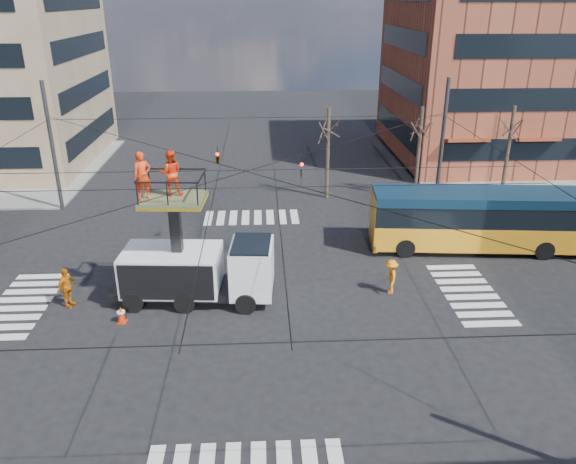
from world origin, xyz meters
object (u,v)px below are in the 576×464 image
(utility_truck, at_px, (196,255))
(city_bus, at_px, (476,219))
(traffic_cone, at_px, (121,314))
(flagger, at_px, (391,277))
(worker_ground, at_px, (67,288))

(utility_truck, bearing_deg, city_bus, 22.67)
(traffic_cone, bearing_deg, flagger, 9.47)
(utility_truck, xyz_separation_m, flagger, (8.64, 0.11, -1.34))
(worker_ground, relative_size, flagger, 1.11)
(city_bus, bearing_deg, flagger, -134.91)
(utility_truck, height_order, worker_ground, utility_truck)
(traffic_cone, relative_size, worker_ground, 0.41)
(flagger, bearing_deg, worker_ground, -83.20)
(worker_ground, xyz_separation_m, flagger, (14.22, 0.48, -0.09))
(utility_truck, distance_m, worker_ground, 5.73)
(traffic_cone, bearing_deg, worker_ground, 150.57)
(flagger, bearing_deg, utility_truck, -84.40)
(utility_truck, xyz_separation_m, worker_ground, (-5.58, -0.37, -1.25))
(utility_truck, xyz_separation_m, traffic_cone, (-3.00, -1.83, -1.78))
(utility_truck, bearing_deg, worker_ground, -171.93)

